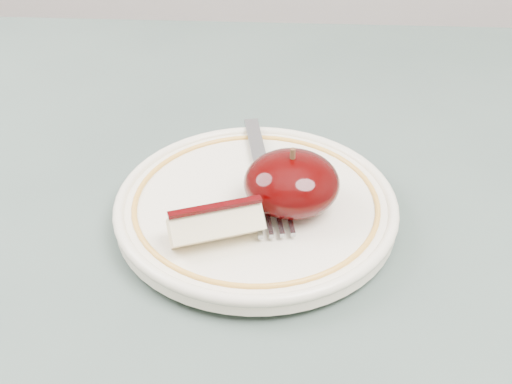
{
  "coord_description": "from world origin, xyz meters",
  "views": [
    {
      "loc": [
        0.09,
        -0.37,
        1.1
      ],
      "look_at": [
        0.07,
        0.06,
        0.78
      ],
      "focal_mm": 50.0,
      "sensor_mm": 36.0,
      "label": 1
    }
  ],
  "objects_px": {
    "table": "(161,356)",
    "plate": "(256,207)",
    "fork": "(263,175)",
    "apple_half": "(292,183)"
  },
  "relations": [
    {
      "from": "table",
      "to": "fork",
      "type": "relative_size",
      "value": 5.55
    },
    {
      "from": "plate",
      "to": "fork",
      "type": "bearing_deg",
      "value": 81.61
    },
    {
      "from": "table",
      "to": "fork",
      "type": "distance_m",
      "value": 0.16
    },
    {
      "from": "table",
      "to": "plate",
      "type": "xyz_separation_m",
      "value": [
        0.07,
        0.06,
        0.1
      ]
    },
    {
      "from": "table",
      "to": "fork",
      "type": "height_order",
      "value": "fork"
    },
    {
      "from": "table",
      "to": "plate",
      "type": "distance_m",
      "value": 0.14
    },
    {
      "from": "fork",
      "to": "apple_half",
      "type": "bearing_deg",
      "value": -156.04
    },
    {
      "from": "apple_half",
      "to": "plate",
      "type": "bearing_deg",
      "value": 171.27
    },
    {
      "from": "table",
      "to": "apple_half",
      "type": "xyz_separation_m",
      "value": [
        0.1,
        0.06,
        0.13
      ]
    },
    {
      "from": "apple_half",
      "to": "table",
      "type": "bearing_deg",
      "value": -148.32
    }
  ]
}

